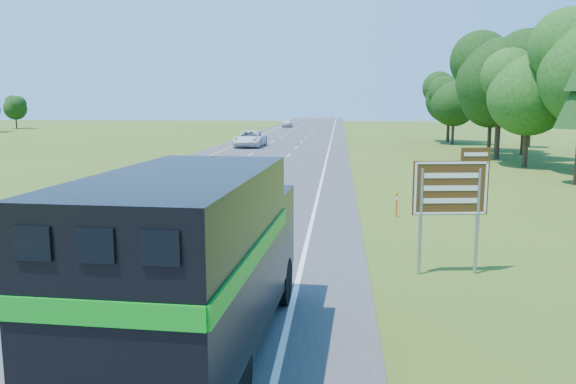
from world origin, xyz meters
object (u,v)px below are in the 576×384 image
Objects in this scene: white_suv at (250,139)px; far_car at (287,123)px; exit_sign at (452,193)px; horse_truck at (195,262)px.

white_suv is 1.36× the size of far_car.
exit_sign is (13.80, -97.87, 1.53)m from far_car.
exit_sign is at bearing 50.07° from horse_truck.
exit_sign is (13.17, -46.15, 1.44)m from white_suv.
white_suv is 48.01m from exit_sign.
horse_truck is at bearing -86.83° from far_car.
far_car is at bearing 97.12° from horse_truck.
exit_sign is at bearing -72.79° from white_suv.
horse_truck reaches higher than white_suv.
white_suv is (-7.34, 52.48, -1.08)m from horse_truck.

